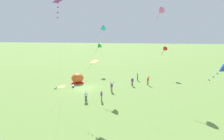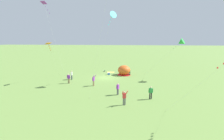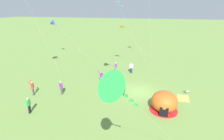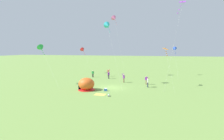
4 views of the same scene
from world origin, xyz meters
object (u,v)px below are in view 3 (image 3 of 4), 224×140
Objects in this scene: person_far_back at (29,105)px; kite_blue at (54,23)px; person_strolling at (61,87)px; kite_orange at (123,28)px; popup_tent at (164,102)px; person_watching_sky at (131,67)px; person_flying_kite at (101,77)px; person_center_field at (116,67)px; cooler_box at (161,94)px; kite_green at (118,89)px; person_with_toddler at (32,87)px; toddler_crawling at (187,92)px.

person_far_back is 22.32m from kite_blue.
person_strolling is 14.56m from kite_orange.
popup_tent is 1.63× the size of person_watching_sky.
kite_orange reaches higher than person_flying_kite.
person_far_back and person_strolling have the same top height.
person_center_field and person_far_back have the same top height.
cooler_box is 0.07× the size of kite_green.
person_flying_kite reaches higher than person_far_back.
person_strolling is 5.65m from person_flying_kite.
person_center_field is at bearing -11.53° from person_flying_kite.
kite_orange reaches higher than person_watching_sky.
person_with_toddler reaches higher than person_watching_sky.
kite_orange is at bearing 34.64° from cooler_box.
kite_orange is (12.96, 6.83, 5.71)m from popup_tent.
person_with_toddler reaches higher than person_center_field.
cooler_box is 0.34× the size of person_far_back.
person_center_field is at bearing 98.87° from person_watching_sky.
person_with_toddler is 0.24× the size of kite_blue.
kite_green reaches higher than kite_blue.
kite_orange is (3.39, -0.44, 5.74)m from person_center_field.
person_strolling is at bearing -13.63° from person_far_back.
cooler_box is 1.07× the size of toddler_crawling.
cooler_box is at bearing -76.79° from person_strolling.
toddler_crawling is 14.30m from kite_orange.
person_center_field is 1.00× the size of person_strolling.
kite_green is at bearing -173.62° from person_watching_sky.
popup_tent is at bearing -13.77° from kite_green.
popup_tent is at bearing -120.65° from person_flying_kite.
kite_orange is at bearing 49.60° from toddler_crawling.
person_center_field reaches higher than toddler_crawling.
toddler_crawling is 0.07× the size of kite_blue.
kite_green is (-20.36, -2.28, 6.09)m from person_watching_sky.
person_strolling is at bearing 105.64° from toddler_crawling.
kite_blue is at bearing 65.45° from toddler_crawling.
toddler_crawling is 0.29× the size of person_with_toddler.
kite_orange reaches higher than toddler_crawling.
kite_blue is (26.32, 19.10, -0.16)m from kite_green.
person_with_toddler is at bearing 107.03° from person_strolling.
person_far_back is at bearing 118.23° from toddler_crawling.
person_strolling is at bearing 40.41° from kite_green.
person_strolling reaches higher than cooler_box.
person_with_toddler is at bearing 32.68° from person_far_back.
kite_orange is at bearing -20.12° from person_far_back.
kite_green is (-13.74, 2.37, 6.83)m from cooler_box.
cooler_box is 0.08× the size of kite_blue.
toddler_crawling is 11.11m from person_flying_kite.
person_strolling is (-4.13, 14.76, 0.79)m from toddler_crawling.
person_center_field is at bearing 37.24° from popup_tent.
person_flying_kite is at bearing -40.60° from person_strolling.
kite_blue is at bearing 50.57° from person_flying_kite.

